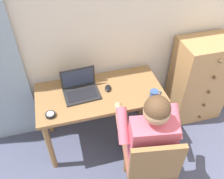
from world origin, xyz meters
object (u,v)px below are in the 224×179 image
at_px(dresser, 199,80).
at_px(desk_clock, 50,115).
at_px(person_seated, 148,133).
at_px(chair, 151,163).
at_px(desk, 100,100).
at_px(computer_mouse, 108,88).
at_px(coffee_mug, 154,95).
at_px(laptop, 80,88).

bearing_deg(dresser, desk_clock, -169.97).
distance_m(dresser, person_seated, 1.16).
relative_size(dresser, chair, 1.18).
xyz_separation_m(desk, computer_mouse, (0.09, 0.02, 0.12)).
bearing_deg(desk_clock, coffee_mug, -1.56).
height_order(dresser, desk_clock, dresser).
xyz_separation_m(dresser, chair, (-0.96, -0.86, -0.03)).
distance_m(chair, computer_mouse, 0.83).
xyz_separation_m(person_seated, computer_mouse, (-0.20, 0.59, 0.06)).
bearing_deg(laptop, chair, -60.48).
xyz_separation_m(desk, desk_clock, (-0.49, -0.19, 0.12)).
xyz_separation_m(chair, person_seated, (0.03, 0.18, 0.18)).
distance_m(desk, chair, 0.80).
distance_m(computer_mouse, coffee_mug, 0.46).
bearing_deg(person_seated, desk_clock, 154.60).
height_order(laptop, coffee_mug, laptop).
relative_size(laptop, desk_clock, 3.95).
bearing_deg(desk_clock, computer_mouse, 19.99).
xyz_separation_m(chair, laptop, (-0.45, 0.80, 0.28)).
relative_size(chair, coffee_mug, 7.40).
bearing_deg(desk_clock, desk, 21.25).
bearing_deg(desk, computer_mouse, 12.75).
bearing_deg(chair, laptop, 119.52).
bearing_deg(person_seated, computer_mouse, 109.16).
bearing_deg(computer_mouse, coffee_mug, -14.48).
distance_m(dresser, coffee_mug, 0.85).
relative_size(dresser, person_seated, 0.87).
bearing_deg(person_seated, laptop, 127.80).
distance_m(dresser, chair, 1.29).
relative_size(computer_mouse, desk_clock, 1.11).
height_order(person_seated, laptop, person_seated).
height_order(dresser, person_seated, person_seated).
distance_m(laptop, desk_clock, 0.40).
height_order(dresser, laptop, dresser).
relative_size(desk, coffee_mug, 10.50).
relative_size(dresser, coffee_mug, 8.77).
distance_m(desk, desk_clock, 0.54).
distance_m(person_seated, desk_clock, 0.88).
relative_size(chair, desk_clock, 9.87).
xyz_separation_m(desk, dresser, (1.22, 0.11, -0.09)).
bearing_deg(coffee_mug, person_seated, -118.80).
bearing_deg(desk_clock, laptop, 37.31).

